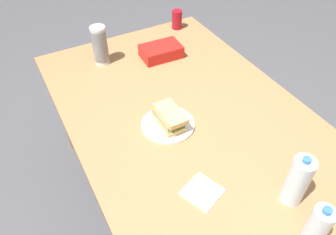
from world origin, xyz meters
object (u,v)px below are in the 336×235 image
Objects in this scene: paper_plate at (168,124)px; water_bottle_spare at (317,228)px; dining_table at (197,137)px; soda_can_red at (177,20)px; sandwich at (169,117)px; plastic_cup_stack at (100,45)px; chip_bag at (161,51)px; water_bottle_tall at (297,181)px.

water_bottle_spare reaches higher than paper_plate.
dining_table is 0.94m from soda_can_red.
soda_can_red reaches higher than sandwich.
paper_plate is 0.65m from plastic_cup_stack.
paper_plate is at bearing -153.65° from sandwich.
chip_bag is 0.99× the size of water_bottle_tall.
water_bottle_tall is 0.17m from water_bottle_spare.
plastic_cup_stack is at bearing -172.50° from paper_plate.
soda_can_red reaches higher than chip_bag.
water_bottle_tall is at bearing 91.51° from chip_bag.
paper_plate is at bearing 68.21° from chip_bag.
plastic_cup_stack is (-0.64, -0.08, 0.10)m from paper_plate.
paper_plate is at bearing -168.20° from water_bottle_spare.
dining_table is 0.16m from paper_plate.
dining_table is 9.14× the size of water_bottle_spare.
sandwich is 0.65m from plastic_cup_stack.
water_bottle_spare reaches higher than sandwich.
sandwich is at bearing -119.09° from dining_table.
water_bottle_tall is (0.49, 0.10, 0.18)m from dining_table.
plastic_cup_stack reaches higher than paper_plate.
chip_bag is at bearing 155.77° from sandwich.
sandwich is at bearing 7.62° from plastic_cup_stack.
paper_plate is 1.19× the size of water_bottle_spare.
sandwich is at bearing -158.93° from water_bottle_tall.
soda_can_red is 0.36m from chip_bag.
water_bottle_spare reaches higher than dining_table.
water_bottle_tall is 1.06× the size of plastic_cup_stack.
chip_bag is at bearing -44.75° from soda_can_red.
soda_can_red is 0.55× the size of plastic_cup_stack.
soda_can_red reaches higher than paper_plate.
plastic_cup_stack is at bearing -75.96° from soda_can_red.
plastic_cup_stack reaches higher than water_bottle_spare.
dining_table is 0.19m from sandwich.
dining_table is at bearing 59.93° from paper_plate.
chip_bag is at bearing 155.45° from paper_plate.
chip_bag is 1.12× the size of water_bottle_spare.
dining_table is 15.43× the size of soda_can_red.
soda_can_red reaches higher than dining_table.
water_bottle_tall is 1.13× the size of water_bottle_spare.
chip_bag is at bearing 175.85° from water_bottle_spare.
soda_can_red is 0.59× the size of water_bottle_spare.
sandwich is at bearing 26.35° from paper_plate.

